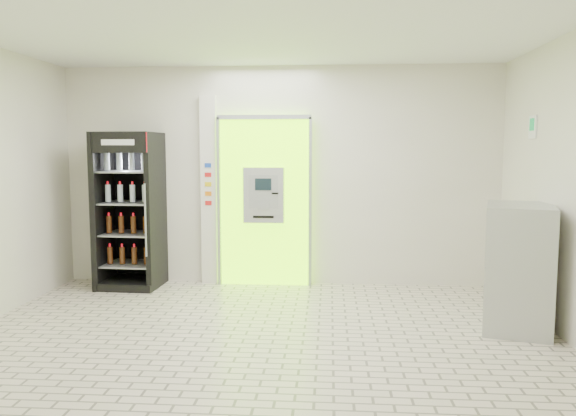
# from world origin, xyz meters

# --- Properties ---
(ground) EXTENTS (6.00, 6.00, 0.00)m
(ground) POSITION_xyz_m (0.00, 0.00, 0.00)
(ground) COLOR beige
(ground) RESTS_ON ground
(room_shell) EXTENTS (6.00, 6.00, 6.00)m
(room_shell) POSITION_xyz_m (0.00, 0.00, 1.84)
(room_shell) COLOR silver
(room_shell) RESTS_ON ground
(atm_assembly) EXTENTS (1.30, 0.24, 2.33)m
(atm_assembly) POSITION_xyz_m (-0.20, 2.41, 1.17)
(atm_assembly) COLOR #7EEF00
(atm_assembly) RESTS_ON ground
(pillar) EXTENTS (0.22, 0.11, 2.60)m
(pillar) POSITION_xyz_m (-0.98, 2.45, 1.30)
(pillar) COLOR silver
(pillar) RESTS_ON ground
(beverage_cooler) EXTENTS (0.82, 0.76, 2.09)m
(beverage_cooler) POSITION_xyz_m (-2.00, 2.15, 1.01)
(beverage_cooler) COLOR black
(beverage_cooler) RESTS_ON ground
(steel_cabinet) EXTENTS (0.91, 1.12, 1.30)m
(steel_cabinet) POSITION_xyz_m (2.67, 0.72, 0.65)
(steel_cabinet) COLOR #A4A6AB
(steel_cabinet) RESTS_ON ground
(exit_sign) EXTENTS (0.02, 0.22, 0.26)m
(exit_sign) POSITION_xyz_m (2.99, 1.40, 2.12)
(exit_sign) COLOR white
(exit_sign) RESTS_ON room_shell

